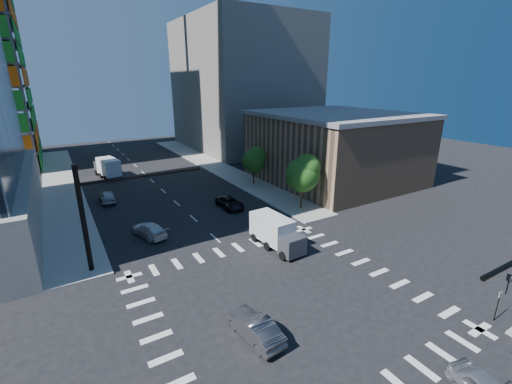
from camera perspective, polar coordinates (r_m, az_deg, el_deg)
ground at (r=26.15m, az=4.65°, el=-17.51°), size 160.00×160.00×0.00m
road_markings at (r=26.15m, az=4.65°, el=-17.50°), size 20.00×20.00×0.01m
sidewalk_ne at (r=64.21m, az=-7.00°, el=4.37°), size 5.00×60.00×0.15m
sidewalk_nw at (r=59.10m, az=-29.67°, el=0.87°), size 5.00×60.00×0.15m
commercial_building at (r=55.17m, az=12.85°, el=7.35°), size 20.50×22.50×10.60m
bg_building_ne at (r=82.30m, az=-2.24°, el=17.29°), size 24.00×30.00×28.00m
signal_mast_nw at (r=30.34m, az=-24.27°, el=-2.22°), size 10.20×0.40×9.00m
tree_south at (r=41.36m, az=7.95°, el=3.22°), size 4.16×4.16×6.82m
tree_north at (r=51.28m, az=-0.22°, el=5.50°), size 3.54×3.52×5.78m
no_parking_sign at (r=28.30m, az=35.35°, el=-14.84°), size 0.30×0.06×2.20m
car_nb_far at (r=42.84m, az=-4.38°, el=-1.79°), size 2.21×4.69×1.30m
car_sb_near at (r=36.74m, az=-17.35°, el=-6.02°), size 3.13×5.11×1.38m
car_sb_mid at (r=48.70m, az=-23.51°, el=-0.69°), size 1.98×4.51×1.51m
car_sb_cross at (r=22.65m, az=-0.28°, el=-21.57°), size 2.01×4.65×1.49m
box_truck_near at (r=32.51m, az=3.64°, el=-7.25°), size 2.71×5.71×2.93m
box_truck_far at (r=61.45m, az=-23.58°, el=3.63°), size 3.55×6.40×3.17m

